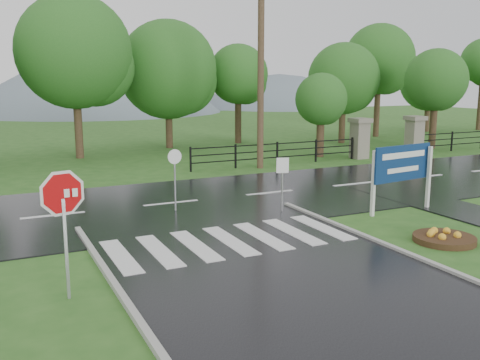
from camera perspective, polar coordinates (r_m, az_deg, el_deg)
ground at (r=10.63m, az=10.58°, el=-13.90°), size 120.00×120.00×0.00m
main_road at (r=19.16m, az=-7.36°, el=-2.58°), size 90.00×8.00×0.04m
crosswalk at (r=14.65m, az=-1.10°, el=-6.46°), size 6.50×2.80×0.02m
pillar_west at (r=30.45m, az=12.64°, el=4.46°), size 1.00×1.00×2.24m
pillar_east at (r=33.07m, az=18.11°, el=4.67°), size 1.00×1.00×2.24m
fence_west at (r=27.57m, az=3.99°, el=3.11°), size 9.58×0.08×1.20m
hills at (r=75.97m, az=-17.86°, el=-4.94°), size 102.00×48.00×48.00m
treeline at (r=32.74m, az=-13.51°, el=2.78°), size 83.20×5.20×10.00m
stop_sign at (r=11.09m, az=-18.34°, el=-2.56°), size 1.21×0.35×2.81m
estate_billboard at (r=18.37m, az=16.96°, el=1.40°), size 2.57×0.41×2.26m
flower_bed at (r=15.72m, az=20.96°, el=-5.74°), size 1.67×1.67×0.33m
reg_sign_small at (r=17.58m, az=4.54°, el=0.72°), size 0.40×0.15×1.86m
reg_sign_round at (r=17.80m, az=-6.96°, el=0.84°), size 0.49×0.09×2.12m
utility_pole_east at (r=26.28m, az=2.23°, el=11.70°), size 1.69×0.32×9.48m
entrance_tree_left at (r=30.56m, az=8.66°, el=8.47°), size 2.91×2.91×4.71m
entrance_tree_right at (r=36.06m, az=20.19°, el=9.96°), size 3.86×3.86×6.24m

